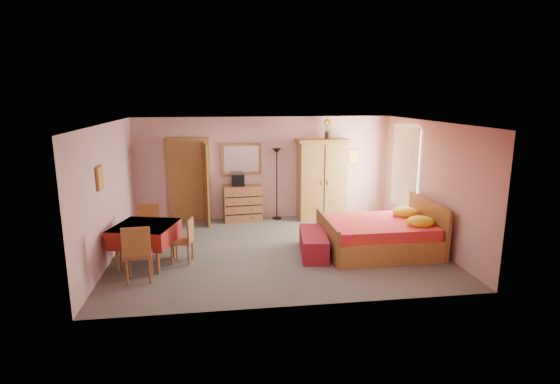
{
  "coord_description": "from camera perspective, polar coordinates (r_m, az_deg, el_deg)",
  "views": [
    {
      "loc": [
        -1.12,
        -8.47,
        3.1
      ],
      "look_at": [
        0.1,
        0.3,
        1.15
      ],
      "focal_mm": 28.0,
      "sensor_mm": 36.0,
      "label": 1
    }
  ],
  "objects": [
    {
      "name": "stereo",
      "position": [
        10.96,
        -5.51,
        1.56
      ],
      "size": [
        0.32,
        0.23,
        0.3
      ],
      "primitive_type": "cube",
      "rotation": [
        0.0,
        0.0,
        0.0
      ],
      "color": "black",
      "rests_on": "chest_of_drawers"
    },
    {
      "name": "ceiling",
      "position": [
        8.56,
        -0.39,
        9.06
      ],
      "size": [
        6.5,
        6.5,
        0.0
      ],
      "primitive_type": "plane",
      "rotation": [
        3.14,
        0.0,
        0.0
      ],
      "color": "brown",
      "rests_on": "wall_back"
    },
    {
      "name": "chair_west",
      "position": [
        8.76,
        -21.2,
        -6.26
      ],
      "size": [
        0.45,
        0.45,
        0.85
      ],
      "primitive_type": "cube",
      "rotation": [
        0.0,
        0.0,
        -1.38
      ],
      "color": "#A87039",
      "rests_on": "floor"
    },
    {
      "name": "bench",
      "position": [
        8.8,
        4.39,
        -6.72
      ],
      "size": [
        0.66,
        1.38,
        0.44
      ],
      "primitive_type": "cube",
      "rotation": [
        0.0,
        0.0,
        -0.13
      ],
      "color": "maroon",
      "rests_on": "floor"
    },
    {
      "name": "floor_lamp",
      "position": [
        11.09,
        -0.42,
        1.04
      ],
      "size": [
        0.27,
        0.27,
        1.82
      ],
      "primitive_type": "cube",
      "rotation": [
        0.0,
        0.0,
        -0.16
      ],
      "color": "black",
      "rests_on": "floor"
    },
    {
      "name": "wardrobe",
      "position": [
        11.18,
        5.47,
        1.67
      ],
      "size": [
        1.32,
        0.7,
        2.05
      ],
      "primitive_type": "cube",
      "rotation": [
        0.0,
        0.0,
        0.02
      ],
      "color": "#AD7E3A",
      "rests_on": "floor"
    },
    {
      "name": "picture_left",
      "position": [
        8.27,
        -22.51,
        1.71
      ],
      "size": [
        0.04,
        0.32,
        0.42
      ],
      "primitive_type": "cube",
      "color": "orange",
      "rests_on": "wall_left"
    },
    {
      "name": "wall_right",
      "position": [
        9.7,
        19.01,
        1.04
      ],
      "size": [
        0.1,
        5.0,
        2.6
      ],
      "primitive_type": "cube",
      "color": "tan",
      "rests_on": "floor"
    },
    {
      "name": "wall_mirror",
      "position": [
        11.08,
        -5.07,
        4.33
      ],
      "size": [
        1.02,
        0.1,
        0.8
      ],
      "primitive_type": "cube",
      "rotation": [
        0.0,
        0.0,
        0.05
      ],
      "color": "silver",
      "rests_on": "wall_back"
    },
    {
      "name": "doorway",
      "position": [
        11.17,
        -11.78,
        1.44
      ],
      "size": [
        1.06,
        0.12,
        2.15
      ],
      "primitive_type": "cube",
      "color": "#9E6B35",
      "rests_on": "floor"
    },
    {
      "name": "chest_of_drawers",
      "position": [
        11.08,
        -4.9,
        -1.47
      ],
      "size": [
        0.99,
        0.55,
        0.9
      ],
      "primitive_type": "cube",
      "rotation": [
        0.0,
        0.0,
        0.08
      ],
      "color": "brown",
      "rests_on": "floor"
    },
    {
      "name": "picture_back",
      "position": [
        11.59,
        9.62,
        4.56
      ],
      "size": [
        0.3,
        0.04,
        0.4
      ],
      "primitive_type": "cube",
      "color": "#D8BF59",
      "rests_on": "wall_back"
    },
    {
      "name": "floor",
      "position": [
        9.09,
        -0.37,
        -7.52
      ],
      "size": [
        6.5,
        6.5,
        0.0
      ],
      "primitive_type": "plane",
      "color": "#605C54",
      "rests_on": "ground"
    },
    {
      "name": "window",
      "position": [
        10.73,
        16.02,
        3.08
      ],
      "size": [
        0.08,
        1.4,
        1.95
      ],
      "primitive_type": "cube",
      "color": "white",
      "rests_on": "wall_right"
    },
    {
      "name": "chair_south",
      "position": [
        7.87,
        -18.02,
        -7.5
      ],
      "size": [
        0.49,
        0.49,
        1.01
      ],
      "primitive_type": "cube",
      "rotation": [
        0.0,
        0.0,
        0.08
      ],
      "color": "brown",
      "rests_on": "floor"
    },
    {
      "name": "bed",
      "position": [
        9.09,
        12.7,
        -4.42
      ],
      "size": [
        2.23,
        1.75,
        1.03
      ],
      "primitive_type": "cube",
      "rotation": [
        0.0,
        0.0,
        -0.0
      ],
      "color": "#DD1555",
      "rests_on": "floor"
    },
    {
      "name": "wall_front",
      "position": [
        6.34,
        2.6,
        -4.1
      ],
      "size": [
        6.5,
        0.1,
        2.6
      ],
      "primitive_type": "cube",
      "color": "tan",
      "rests_on": "floor"
    },
    {
      "name": "chair_east",
      "position": [
        8.52,
        -12.71,
        -6.22
      ],
      "size": [
        0.45,
        0.45,
        0.85
      ],
      "primitive_type": "cube",
      "rotation": [
        0.0,
        0.0,
        1.38
      ],
      "color": "#926031",
      "rests_on": "floor"
    },
    {
      "name": "chair_north",
      "position": [
        9.17,
        -16.75,
        -4.72
      ],
      "size": [
        0.5,
        0.5,
        0.97
      ],
      "primitive_type": "cube",
      "rotation": [
        0.0,
        0.0,
        3.28
      ],
      "color": "#A37037",
      "rests_on": "floor"
    },
    {
      "name": "dining_table",
      "position": [
        8.59,
        -17.11,
        -6.59
      ],
      "size": [
        1.29,
        1.29,
        0.77
      ],
      "primitive_type": "cube",
      "rotation": [
        0.0,
        0.0,
        -0.26
      ],
      "color": "maroon",
      "rests_on": "floor"
    },
    {
      "name": "sunflower_vase",
      "position": [
        11.09,
        6.25,
        8.2
      ],
      "size": [
        0.2,
        0.2,
        0.5
      ],
      "primitive_type": "cube",
      "rotation": [
        0.0,
        0.0,
        0.03
      ],
      "color": "yellow",
      "rests_on": "wardrobe"
    },
    {
      "name": "wall_back",
      "position": [
        11.18,
        -2.07,
        3.14
      ],
      "size": [
        6.5,
        0.1,
        2.6
      ],
      "primitive_type": "cube",
      "color": "tan",
      "rests_on": "floor"
    },
    {
      "name": "wall_left",
      "position": [
        8.92,
        -21.55,
        -0.11
      ],
      "size": [
        0.1,
        5.0,
        2.6
      ],
      "primitive_type": "cube",
      "color": "tan",
      "rests_on": "floor"
    }
  ]
}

